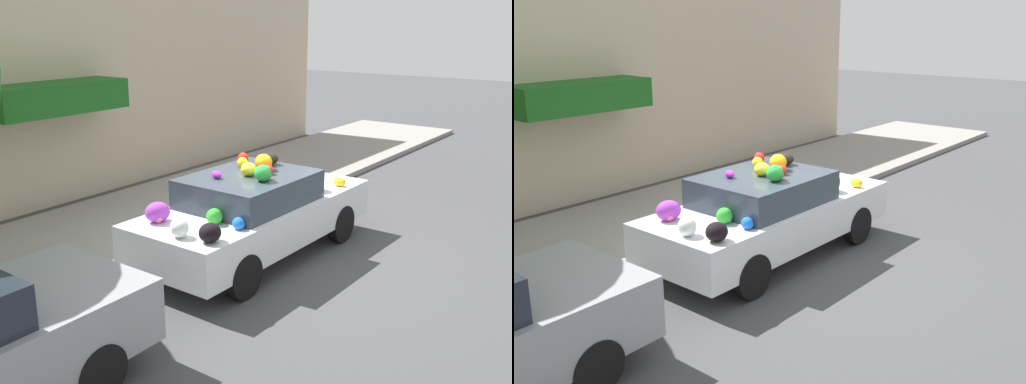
# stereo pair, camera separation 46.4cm
# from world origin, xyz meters

# --- Properties ---
(ground_plane) EXTENTS (60.00, 60.00, 0.00)m
(ground_plane) POSITION_xyz_m (0.00, 0.00, 0.00)
(ground_plane) COLOR #424244
(sidewalk_curb) EXTENTS (24.00, 3.20, 0.12)m
(sidewalk_curb) POSITION_xyz_m (0.00, 2.70, 0.06)
(sidewalk_curb) COLOR gray
(sidewalk_curb) RESTS_ON ground
(building_facade) EXTENTS (18.00, 1.20, 4.58)m
(building_facade) POSITION_xyz_m (-0.02, 4.92, 2.28)
(building_facade) COLOR #C6B293
(building_facade) RESTS_ON ground
(fire_hydrant) EXTENTS (0.20, 0.20, 0.70)m
(fire_hydrant) POSITION_xyz_m (0.46, 1.72, 0.46)
(fire_hydrant) COLOR red
(fire_hydrant) RESTS_ON sidewalk_curb
(art_car) EXTENTS (4.22, 1.74, 1.58)m
(art_car) POSITION_xyz_m (-0.05, 0.09, 0.72)
(art_car) COLOR silver
(art_car) RESTS_ON ground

